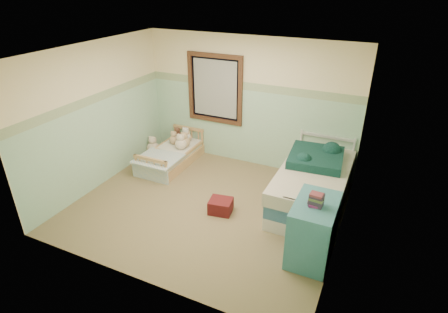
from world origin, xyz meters
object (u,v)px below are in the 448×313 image
at_px(twin_bed_frame, 311,199).
at_px(plush_floor_tan, 158,158).
at_px(floor_book, 223,210).
at_px(red_pillow, 221,206).
at_px(toddler_bed_frame, 172,160).
at_px(plush_floor_cream, 153,148).
at_px(dresser, 313,230).

bearing_deg(twin_bed_frame, plush_floor_tan, 177.11).
bearing_deg(floor_book, red_pillow, -104.01).
height_order(plush_floor_tan, red_pillow, plush_floor_tan).
relative_size(twin_bed_frame, red_pillow, 5.59).
xyz_separation_m(toddler_bed_frame, plush_floor_cream, (-0.61, 0.23, 0.04)).
bearing_deg(plush_floor_cream, red_pillow, -30.73).
relative_size(toddler_bed_frame, plush_floor_cream, 5.39).
xyz_separation_m(red_pillow, floor_book, (0.01, 0.05, -0.10)).
height_order(dresser, floor_book, dresser).
distance_m(plush_floor_tan, twin_bed_frame, 3.15).
distance_m(dresser, floor_book, 1.65).
xyz_separation_m(twin_bed_frame, red_pillow, (-1.27, -0.83, 0.00)).
bearing_deg(red_pillow, toddler_bed_frame, 145.90).
distance_m(plush_floor_tan, dresser, 3.70).
bearing_deg(twin_bed_frame, red_pillow, -146.82).
relative_size(toddler_bed_frame, red_pillow, 4.07).
bearing_deg(floor_book, plush_floor_tan, 155.41).
relative_size(plush_floor_tan, dresser, 0.27).
height_order(toddler_bed_frame, twin_bed_frame, twin_bed_frame).
height_order(red_pillow, floor_book, red_pillow).
bearing_deg(toddler_bed_frame, plush_floor_tan, -157.05).
xyz_separation_m(toddler_bed_frame, floor_book, (1.63, -1.05, -0.08)).
bearing_deg(floor_book, plush_floor_cream, 152.21).
distance_m(plush_floor_cream, red_pillow, 2.60).
bearing_deg(plush_floor_tan, floor_book, -26.41).
distance_m(plush_floor_cream, dresser, 4.16).
xyz_separation_m(twin_bed_frame, dresser, (0.27, -1.23, 0.31)).
bearing_deg(dresser, floor_book, 163.46).
bearing_deg(dresser, toddler_bed_frame, 154.62).
bearing_deg(plush_floor_cream, toddler_bed_frame, -20.60).
relative_size(dresser, red_pillow, 2.37).
relative_size(toddler_bed_frame, dresser, 1.71).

